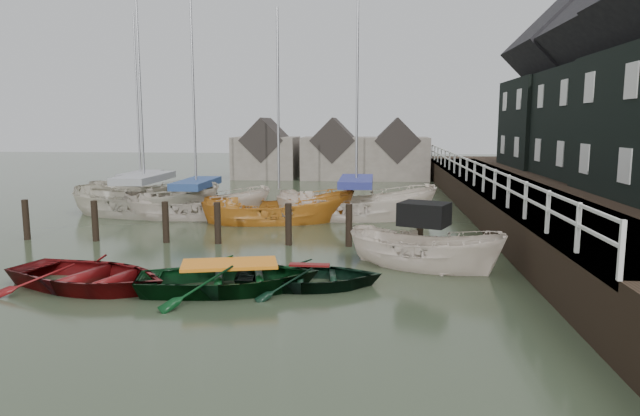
# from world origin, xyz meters

# --- Properties ---
(ground) EXTENTS (120.00, 120.00, 0.00)m
(ground) POSITION_xyz_m (0.00, 0.00, 0.00)
(ground) COLOR #2E3924
(ground) RESTS_ON ground
(pier) EXTENTS (3.04, 32.00, 2.70)m
(pier) POSITION_xyz_m (9.48, 10.00, 0.71)
(pier) COLOR black
(pier) RESTS_ON ground
(land_strip) EXTENTS (14.00, 38.00, 1.50)m
(land_strip) POSITION_xyz_m (15.00, 10.00, 0.00)
(land_strip) COLOR black
(land_strip) RESTS_ON ground
(mooring_pilings) EXTENTS (13.72, 0.22, 1.80)m
(mooring_pilings) POSITION_xyz_m (-1.11, 3.00, 0.50)
(mooring_pilings) COLOR black
(mooring_pilings) RESTS_ON ground
(far_sheds) EXTENTS (14.00, 4.08, 4.39)m
(far_sheds) POSITION_xyz_m (0.83, 26.00, 1.86)
(far_sheds) COLOR #665B51
(far_sheds) RESTS_ON ground
(rowboat_red) EXTENTS (5.05, 4.21, 0.90)m
(rowboat_red) POSITION_xyz_m (-2.91, -2.40, 0.00)
(rowboat_red) COLOR #5C0D0E
(rowboat_red) RESTS_ON ground
(rowboat_green) EXTENTS (5.01, 4.10, 0.91)m
(rowboat_green) POSITION_xyz_m (0.58, -2.26, 0.00)
(rowboat_green) COLOR black
(rowboat_green) RESTS_ON ground
(rowboat_dkgreen) EXTENTS (3.92, 3.03, 0.75)m
(rowboat_dkgreen) POSITION_xyz_m (2.46, -1.74, 0.00)
(rowboat_dkgreen) COLOR black
(rowboat_dkgreen) RESTS_ON ground
(motorboat) EXTENTS (4.81, 3.35, 2.69)m
(motorboat) POSITION_xyz_m (5.43, 0.43, 0.09)
(motorboat) COLOR beige
(motorboat) RESTS_ON ground
(sailboat_a) EXTENTS (7.59, 4.09, 12.38)m
(sailboat_a) POSITION_xyz_m (-6.00, 8.49, 0.06)
(sailboat_a) COLOR #BEB5A2
(sailboat_a) RESTS_ON ground
(sailboat_b) EXTENTS (6.53, 3.04, 12.48)m
(sailboat_b) POSITION_xyz_m (-3.58, 8.22, 0.07)
(sailboat_b) COLOR beige
(sailboat_b) RESTS_ON ground
(sailboat_c) EXTENTS (6.66, 3.80, 9.71)m
(sailboat_c) POSITION_xyz_m (0.12, 7.47, 0.01)
(sailboat_c) COLOR #BE7523
(sailboat_c) RESTS_ON ground
(sailboat_d) EXTENTS (6.98, 3.01, 11.24)m
(sailboat_d) POSITION_xyz_m (3.23, 8.67, 0.06)
(sailboat_d) COLOR beige
(sailboat_d) RESTS_ON ground
(sailboat_e) EXTENTS (6.28, 3.12, 10.53)m
(sailboat_e) POSITION_xyz_m (-7.82, 12.40, 0.06)
(sailboat_e) COLOR #BBB0A0
(sailboat_e) RESTS_ON ground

